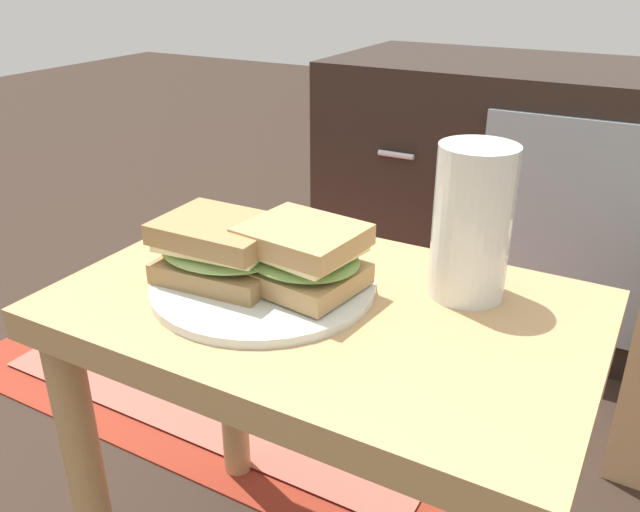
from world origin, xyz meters
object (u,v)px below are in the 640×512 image
(plate, at_px, (264,285))
(sandwich_back, at_px, (305,255))
(sandwich_front, at_px, (221,249))
(tv_cabinet, at_px, (540,196))
(beer_glass, at_px, (472,227))

(plate, xyz_separation_m, sandwich_back, (0.04, 0.01, 0.04))
(plate, height_order, sandwich_back, sandwich_back)
(sandwich_front, xyz_separation_m, sandwich_back, (0.09, 0.03, 0.00))
(tv_cabinet, distance_m, sandwich_front, 1.01)
(tv_cabinet, bearing_deg, sandwich_back, -94.10)
(sandwich_back, bearing_deg, tv_cabinet, 85.90)
(tv_cabinet, relative_size, sandwich_back, 6.86)
(plate, bearing_deg, sandwich_back, 17.48)
(sandwich_front, bearing_deg, tv_cabinet, 80.89)
(tv_cabinet, height_order, sandwich_front, tv_cabinet)
(sandwich_front, distance_m, beer_glass, 0.27)
(sandwich_front, height_order, beer_glass, beer_glass)
(sandwich_front, bearing_deg, sandwich_back, 17.48)
(tv_cabinet, xyz_separation_m, sandwich_back, (-0.07, -0.94, 0.22))
(sandwich_front, bearing_deg, plate, 17.48)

